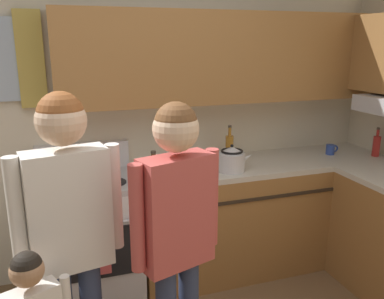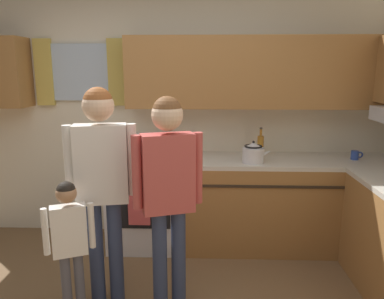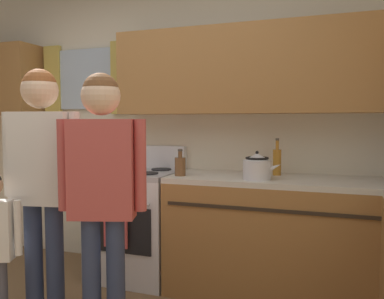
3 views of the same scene
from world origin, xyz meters
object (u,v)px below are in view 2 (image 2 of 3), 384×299
object	(u,v)px
stove_oven	(145,199)
bottle_squat_brown	(189,154)
stovetop_kettle	(253,153)
bottle_oil_amber	(260,145)
adult_holding_child	(102,172)
adult_in_plaid	(168,181)
small_child	(69,235)
mug_cobalt_blue	(355,155)

from	to	relation	value
stove_oven	bottle_squat_brown	size ratio (longest dim) A/B	5.37
stove_oven	stovetop_kettle	size ratio (longest dim) A/B	4.02
bottle_squat_brown	stovetop_kettle	distance (m)	0.59
bottle_oil_amber	adult_holding_child	world-z (taller)	adult_holding_child
adult_in_plaid	bottle_squat_brown	bearing A→B (deg)	83.43
bottle_oil_amber	adult_in_plaid	world-z (taller)	adult_in_plaid
bottle_squat_brown	small_child	bearing A→B (deg)	-126.28
stove_oven	adult_holding_child	size ratio (longest dim) A/B	0.67
bottle_squat_brown	small_child	distance (m)	1.35
mug_cobalt_blue	small_child	xyz separation A→B (m)	(-2.37, -1.20, -0.30)
stove_oven	bottle_squat_brown	bearing A→B (deg)	-18.00
adult_in_plaid	small_child	size ratio (longest dim) A/B	1.54
adult_holding_child	mug_cobalt_blue	bearing A→B (deg)	24.17
bottle_oil_amber	mug_cobalt_blue	xyz separation A→B (m)	(0.89, -0.13, -0.07)
mug_cobalt_blue	adult_in_plaid	distance (m)	2.01
mug_cobalt_blue	stovetop_kettle	bearing A→B (deg)	-171.22
bottle_oil_amber	stovetop_kettle	xyz separation A→B (m)	(-0.10, -0.28, -0.01)
bottle_oil_amber	small_child	distance (m)	2.02
small_child	adult_in_plaid	bearing A→B (deg)	10.85
mug_cobalt_blue	small_child	world-z (taller)	small_child
bottle_squat_brown	mug_cobalt_blue	size ratio (longest dim) A/B	1.79
adult_holding_child	adult_in_plaid	distance (m)	0.50
bottle_oil_amber	mug_cobalt_blue	distance (m)	0.90
bottle_squat_brown	small_child	size ratio (longest dim) A/B	0.20
stove_oven	stovetop_kettle	bearing A→B (deg)	-8.33
adult_holding_child	small_child	world-z (taller)	adult_holding_child
bottle_squat_brown	adult_holding_child	world-z (taller)	adult_holding_child
bottle_squat_brown	stovetop_kettle	xyz separation A→B (m)	(0.59, -0.01, 0.02)
mug_cobalt_blue	adult_in_plaid	xyz separation A→B (m)	(-1.70, -1.08, 0.05)
stovetop_kettle	adult_in_plaid	size ratio (longest dim) A/B	0.17
stove_oven	stovetop_kettle	distance (m)	1.18
stove_oven	adult_holding_child	world-z (taller)	adult_holding_child
stove_oven	bottle_squat_brown	xyz separation A→B (m)	(0.45, -0.15, 0.51)
mug_cobalt_blue	adult_holding_child	xyz separation A→B (m)	(-2.18, -0.98, 0.09)
stovetop_kettle	small_child	world-z (taller)	stovetop_kettle
mug_cobalt_blue	adult_holding_child	bearing A→B (deg)	-155.83
stovetop_kettle	bottle_squat_brown	bearing A→B (deg)	179.40
stovetop_kettle	small_child	xyz separation A→B (m)	(-1.37, -1.05, -0.35)
stovetop_kettle	adult_holding_child	world-z (taller)	adult_holding_child
mug_cobalt_blue	adult_holding_child	size ratio (longest dim) A/B	0.07
stove_oven	adult_in_plaid	bearing A→B (deg)	-72.21
bottle_squat_brown	adult_in_plaid	xyz separation A→B (m)	(-0.11, -0.93, 0.02)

